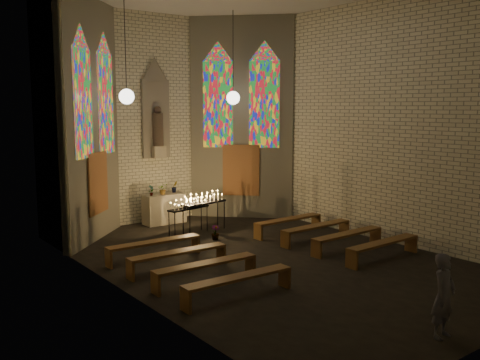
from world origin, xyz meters
The scene contains 18 objects.
floor centered at (0.00, 0.00, 0.00)m, with size 12.00×12.00×0.00m, color black.
room centered at (0.00, 3.37, 3.72)m, with size 8.22×12.43×7.00m.
altar centered at (0.00, 5.45, 0.50)m, with size 1.40×0.60×1.00m, color #B5AD94.
flower_vase_left centered at (-0.52, 5.37, 1.18)m, with size 0.19×0.13×0.36m, color #4C723F.
flower_vase_center centered at (-0.06, 5.40, 1.18)m, with size 0.33×0.29×0.37m, color #4C723F.
flower_vase_right centered at (0.46, 5.53, 1.20)m, with size 0.22×0.17×0.39m, color #4C723F.
aisle_flower_pot centered at (0.09, 2.55, 0.21)m, with size 0.24×0.24×0.43m, color #4C723F.
votive_stand_left centered at (-0.19, 3.60, 0.90)m, with size 1.46×0.59×1.05m.
votive_stand_right centered at (0.39, 3.60, 1.01)m, with size 1.65×0.67×1.18m.
pew_left_0 centered at (-2.33, 1.81, 0.40)m, with size 2.55×0.42×0.49m.
pew_right_0 centered at (2.33, 1.81, 0.40)m, with size 2.55×0.42×0.49m.
pew_left_1 centered at (-2.33, 0.61, 0.40)m, with size 2.55×0.42×0.49m.
pew_right_1 centered at (2.33, 0.61, 0.40)m, with size 2.55×0.42×0.49m.
pew_left_2 centered at (-2.33, -0.59, 0.40)m, with size 2.55×0.42×0.49m.
pew_right_2 centered at (2.33, -0.59, 0.40)m, with size 2.55×0.42×0.49m.
pew_left_3 centered at (-2.33, -1.79, 0.40)m, with size 2.55×0.42×0.49m.
pew_right_3 centered at (2.33, -1.79, 0.40)m, with size 2.55×0.42×0.49m.
visitor centered at (-0.66, -5.37, 0.73)m, with size 0.53×0.35×1.46m, color #44444E.
Camera 1 is at (-8.67, -10.21, 3.91)m, focal length 40.00 mm.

